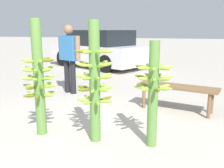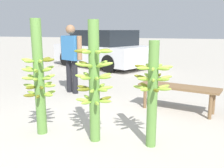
{
  "view_description": "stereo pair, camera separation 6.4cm",
  "coord_description": "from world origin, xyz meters",
  "px_view_note": "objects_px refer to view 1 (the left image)",
  "views": [
    {
      "loc": [
        1.2,
        -2.78,
        1.44
      ],
      "look_at": [
        0.16,
        0.45,
        0.7
      ],
      "focal_mm": 40.0,
      "sensor_mm": 36.0,
      "label": 1
    },
    {
      "loc": [
        1.26,
        -2.76,
        1.44
      ],
      "look_at": [
        0.16,
        0.45,
        0.7
      ],
      "focal_mm": 40.0,
      "sensor_mm": 36.0,
      "label": 2
    }
  ],
  "objects_px": {
    "banana_stalk_right": "(153,91)",
    "vendor_person": "(69,54)",
    "market_bench": "(177,89)",
    "banana_stalk_center": "(95,81)",
    "parked_car": "(99,49)",
    "banana_stalk_left": "(39,78)"
  },
  "relations": [
    {
      "from": "banana_stalk_left",
      "to": "vendor_person",
      "type": "bearing_deg",
      "value": 107.14
    },
    {
      "from": "market_bench",
      "to": "banana_stalk_center",
      "type": "bearing_deg",
      "value": -108.09
    },
    {
      "from": "vendor_person",
      "to": "parked_car",
      "type": "xyz_separation_m",
      "value": [
        -0.85,
        4.12,
        -0.23
      ]
    },
    {
      "from": "banana_stalk_center",
      "to": "market_bench",
      "type": "relative_size",
      "value": 1.07
    },
    {
      "from": "banana_stalk_left",
      "to": "parked_car",
      "type": "relative_size",
      "value": 0.37
    },
    {
      "from": "banana_stalk_right",
      "to": "market_bench",
      "type": "distance_m",
      "value": 1.58
    },
    {
      "from": "banana_stalk_right",
      "to": "vendor_person",
      "type": "height_order",
      "value": "vendor_person"
    },
    {
      "from": "market_bench",
      "to": "vendor_person",
      "type": "bearing_deg",
      "value": 178.5
    },
    {
      "from": "market_bench",
      "to": "banana_stalk_left",
      "type": "bearing_deg",
      "value": -124.7
    },
    {
      "from": "banana_stalk_right",
      "to": "parked_car",
      "type": "height_order",
      "value": "parked_car"
    },
    {
      "from": "parked_car",
      "to": "vendor_person",
      "type": "bearing_deg",
      "value": -143.82
    },
    {
      "from": "banana_stalk_left",
      "to": "market_bench",
      "type": "xyz_separation_m",
      "value": [
        1.74,
        1.63,
        -0.4
      ]
    },
    {
      "from": "banana_stalk_left",
      "to": "market_bench",
      "type": "height_order",
      "value": "banana_stalk_left"
    },
    {
      "from": "banana_stalk_left",
      "to": "banana_stalk_center",
      "type": "height_order",
      "value": "banana_stalk_left"
    },
    {
      "from": "banana_stalk_right",
      "to": "market_bench",
      "type": "bearing_deg",
      "value": 82.24
    },
    {
      "from": "banana_stalk_left",
      "to": "parked_car",
      "type": "xyz_separation_m",
      "value": [
        -1.53,
        6.35,
        -0.12
      ]
    },
    {
      "from": "market_bench",
      "to": "parked_car",
      "type": "xyz_separation_m",
      "value": [
        -3.27,
        4.71,
        0.28
      ]
    },
    {
      "from": "banana_stalk_left",
      "to": "banana_stalk_right",
      "type": "height_order",
      "value": "banana_stalk_left"
    },
    {
      "from": "banana_stalk_left",
      "to": "banana_stalk_center",
      "type": "distance_m",
      "value": 0.8
    },
    {
      "from": "parked_car",
      "to": "banana_stalk_right",
      "type": "bearing_deg",
      "value": -129.26
    },
    {
      "from": "banana_stalk_center",
      "to": "banana_stalk_right",
      "type": "height_order",
      "value": "banana_stalk_center"
    },
    {
      "from": "banana_stalk_center",
      "to": "market_bench",
      "type": "bearing_deg",
      "value": 59.78
    }
  ]
}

